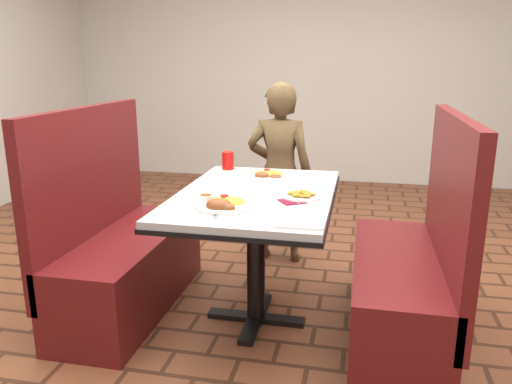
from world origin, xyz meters
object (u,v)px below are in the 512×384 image
(near_dinner_plate, at_px, (223,201))
(plantain_plate, at_px, (301,196))
(dining_table, at_px, (256,209))
(diner_person, at_px, (280,173))
(red_tumbler, at_px, (228,160))
(booth_bench_left, at_px, (122,254))
(booth_bench_right, at_px, (407,279))
(far_dinner_plate, at_px, (268,174))

(near_dinner_plate, relative_size, plantain_plate, 1.45)
(dining_table, distance_m, diner_person, 0.94)
(near_dinner_plate, distance_m, red_tumbler, 0.86)
(near_dinner_plate, height_order, red_tumbler, red_tumbler)
(booth_bench_left, relative_size, booth_bench_right, 1.00)
(booth_bench_left, height_order, near_dinner_plate, booth_bench_left)
(near_dinner_plate, relative_size, red_tumbler, 2.51)
(booth_bench_left, bearing_deg, near_dinner_plate, -23.89)
(dining_table, distance_m, near_dinner_plate, 0.35)
(dining_table, bearing_deg, red_tumbler, 119.46)
(booth_bench_left, relative_size, near_dinner_plate, 4.28)
(dining_table, bearing_deg, booth_bench_right, 0.00)
(dining_table, distance_m, red_tumbler, 0.62)
(booth_bench_right, height_order, near_dinner_plate, booth_bench_right)
(booth_bench_left, bearing_deg, red_tumbler, 46.04)
(dining_table, height_order, booth_bench_right, booth_bench_right)
(booth_bench_right, height_order, red_tumbler, booth_bench_right)
(far_dinner_plate, xyz_separation_m, red_tumbler, (-0.29, 0.18, 0.03))
(booth_bench_left, relative_size, diner_person, 0.93)
(red_tumbler, bearing_deg, plantain_plate, -47.42)
(booth_bench_right, distance_m, near_dinner_plate, 1.04)
(dining_table, xyz_separation_m, plantain_plate, (0.25, -0.07, 0.11))
(near_dinner_plate, height_order, far_dinner_plate, near_dinner_plate)
(booth_bench_left, relative_size, far_dinner_plate, 4.76)
(red_tumbler, bearing_deg, diner_person, 57.66)
(diner_person, bearing_deg, red_tumbler, 58.85)
(booth_bench_left, relative_size, red_tumbler, 10.76)
(dining_table, relative_size, red_tumbler, 10.87)
(booth_bench_left, distance_m, plantain_plate, 1.13)
(red_tumbler, bearing_deg, far_dinner_plate, -30.87)
(diner_person, relative_size, near_dinner_plate, 4.58)
(dining_table, relative_size, diner_person, 0.94)
(booth_bench_left, distance_m, far_dinner_plate, 0.98)
(plantain_plate, distance_m, red_tumbler, 0.80)
(booth_bench_right, relative_size, diner_person, 0.93)
(booth_bench_left, height_order, diner_person, diner_person)
(diner_person, xyz_separation_m, red_tumbler, (-0.26, -0.42, 0.16))
(booth_bench_left, height_order, red_tumbler, booth_bench_left)
(plantain_plate, xyz_separation_m, red_tumbler, (-0.54, 0.59, 0.04))
(booth_bench_right, height_order, plantain_plate, booth_bench_right)
(dining_table, bearing_deg, diner_person, 91.84)
(booth_bench_right, bearing_deg, red_tumbler, 154.47)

